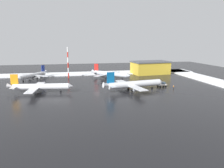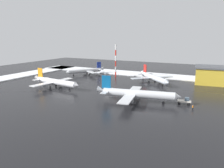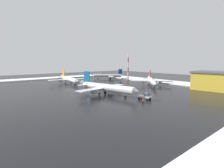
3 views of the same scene
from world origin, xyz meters
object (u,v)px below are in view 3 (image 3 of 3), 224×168
(airplane_parked_portside, at_px, (152,81))
(ground_crew_beside_wing, at_px, (104,92))
(pushback_tug, at_px, (145,96))
(antenna_mast, at_px, (128,67))
(airplane_foreground_jet, at_px, (106,87))
(cargo_hangar, at_px, (223,81))
(airplane_far_rear, at_px, (69,79))
(traffic_cone_wingtip_side, at_px, (102,90))
(ground_crew_near_tug, at_px, (143,101))
(airplane_distant_tail, at_px, (108,76))
(traffic_cone_mid_line, at_px, (112,91))
(traffic_cone_near_nose, at_px, (112,90))

(airplane_parked_portside, distance_m, ground_crew_beside_wing, 35.07)
(pushback_tug, xyz_separation_m, antenna_mast, (45.20, -36.24, 8.22))
(airplane_foreground_jet, xyz_separation_m, cargo_hangar, (-26.57, -47.89, 1.42))
(airplane_parked_portside, relative_size, ground_crew_beside_wing, 12.78)
(airplane_far_rear, xyz_separation_m, cargo_hangar, (-68.11, -43.92, 1.67))
(traffic_cone_wingtip_side, bearing_deg, airplane_foreground_jet, 151.02)
(ground_crew_near_tug, bearing_deg, ground_crew_beside_wing, -126.34)
(airplane_foreground_jet, height_order, airplane_far_rear, airplane_foreground_jet)
(ground_crew_near_tug, bearing_deg, airplane_parked_portside, 179.56)
(airplane_parked_portside, relative_size, antenna_mast, 1.15)
(airplane_parked_portside, relative_size, traffic_cone_wingtip_side, 39.74)
(airplane_distant_tail, distance_m, traffic_cone_mid_line, 57.43)
(airplane_foreground_jet, relative_size, airplane_far_rear, 1.08)
(airplane_far_rear, xyz_separation_m, ground_crew_near_tug, (-61.24, 4.11, -1.80))
(antenna_mast, bearing_deg, airplane_foreground_jet, 124.92)
(pushback_tug, relative_size, traffic_cone_wingtip_side, 8.96)
(airplane_far_rear, distance_m, ground_crew_beside_wing, 39.78)
(ground_crew_near_tug, xyz_separation_m, ground_crew_beside_wing, (21.63, -0.80, 0.00))
(ground_crew_near_tug, bearing_deg, traffic_cone_mid_line, -139.73)
(airplane_distant_tail, height_order, cargo_hangar, cargo_hangar)
(airplane_foreground_jet, distance_m, cargo_hangar, 54.79)
(airplane_distant_tail, xyz_separation_m, ground_crew_beside_wing, (-47.50, 39.83, -1.51))
(antenna_mast, bearing_deg, ground_crew_near_tug, 139.50)
(antenna_mast, distance_m, cargo_hangar, 56.05)
(airplane_parked_portside, distance_m, antenna_mast, 26.20)
(pushback_tug, bearing_deg, airplane_distant_tail, 140.95)
(airplane_distant_tail, xyz_separation_m, antenna_mast, (-20.56, -0.85, 7.02))
(airplane_distant_tail, bearing_deg, airplane_far_rear, 45.15)
(cargo_hangar, bearing_deg, airplane_foreground_jet, 54.80)
(airplane_far_rear, height_order, antenna_mast, antenna_mast)
(airplane_distant_tail, distance_m, cargo_hangar, 76.38)
(airplane_foreground_jet, bearing_deg, antenna_mast, 114.32)
(airplane_far_rear, height_order, ground_crew_beside_wing, airplane_far_rear)
(traffic_cone_near_nose, height_order, traffic_cone_mid_line, same)
(traffic_cone_mid_line, relative_size, traffic_cone_wingtip_side, 1.00)
(ground_crew_near_tug, height_order, cargo_hangar, cargo_hangar)
(ground_crew_beside_wing, distance_m, antenna_mast, 49.52)
(airplane_parked_portside, height_order, traffic_cone_near_nose, airplane_parked_portside)
(pushback_tug, xyz_separation_m, ground_crew_near_tug, (-3.37, 5.23, -0.31))
(traffic_cone_near_nose, relative_size, traffic_cone_mid_line, 1.00)
(ground_crew_beside_wing, bearing_deg, pushback_tug, -121.74)
(airplane_foreground_jet, bearing_deg, ground_crew_near_tug, -10.98)
(cargo_hangar, xyz_separation_m, traffic_cone_near_nose, (32.85, 39.34, -4.17))
(airplane_parked_portside, distance_m, cargo_hangar, 33.18)
(traffic_cone_near_nose, bearing_deg, pushback_tug, 171.34)
(airplane_parked_portside, bearing_deg, airplane_foreground_jet, -38.10)
(airplane_parked_portside, relative_size, airplane_distant_tail, 0.98)
(airplane_far_rear, distance_m, airplane_distant_tail, 37.37)
(airplane_far_rear, relative_size, cargo_hangar, 1.07)
(airplane_distant_tail, bearing_deg, ground_crew_near_tug, 92.51)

